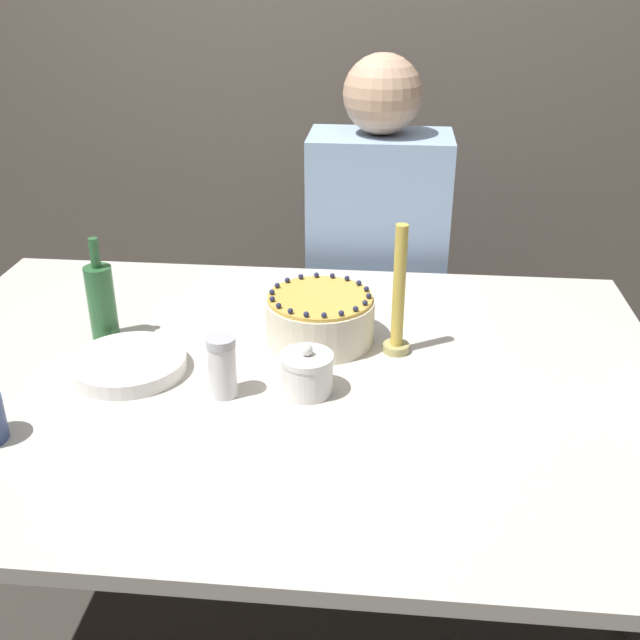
{
  "coord_description": "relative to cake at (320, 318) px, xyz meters",
  "views": [
    {
      "loc": [
        0.22,
        -1.31,
        1.52
      ],
      "look_at": [
        0.07,
        0.16,
        0.79
      ],
      "focal_mm": 42.0,
      "sensor_mm": 36.0,
      "label": 1
    }
  ],
  "objects": [
    {
      "name": "bottle",
      "position": [
        -0.48,
        -0.03,
        0.04
      ],
      "size": [
        0.06,
        0.06,
        0.24
      ],
      "color": "#2D6638",
      "rests_on": "dining_table"
    },
    {
      "name": "sugar_shaker",
      "position": [
        -0.17,
        -0.25,
        0.01
      ],
      "size": [
        0.06,
        0.06,
        0.13
      ],
      "color": "white",
      "rests_on": "dining_table"
    },
    {
      "name": "sugar_bowl",
      "position": [
        -0.0,
        -0.22,
        -0.01
      ],
      "size": [
        0.11,
        0.11,
        0.11
      ],
      "color": "white",
      "rests_on": "dining_table"
    },
    {
      "name": "dining_table",
      "position": [
        -0.07,
        -0.16,
        -0.14
      ],
      "size": [
        1.62,
        1.14,
        0.74
      ],
      "color": "beige",
      "rests_on": "ground_plane"
    },
    {
      "name": "wall_behind",
      "position": [
        -0.07,
        1.24,
        0.5
      ],
      "size": [
        8.0,
        0.05,
        2.6
      ],
      "color": "slate",
      "rests_on": "ground_plane"
    },
    {
      "name": "person_man_blue_shirt",
      "position": [
        0.11,
        0.61,
        -0.23
      ],
      "size": [
        0.4,
        0.34,
        1.28
      ],
      "rotation": [
        0.0,
        0.0,
        3.14
      ],
      "color": "#595960",
      "rests_on": "ground_plane"
    },
    {
      "name": "plate_stack",
      "position": [
        -0.38,
        -0.18,
        -0.04
      ],
      "size": [
        0.24,
        0.24,
        0.03
      ],
      "color": "white",
      "rests_on": "dining_table"
    },
    {
      "name": "cake",
      "position": [
        0.0,
        0.0,
        0.0
      ],
      "size": [
        0.24,
        0.24,
        0.12
      ],
      "color": "#EFE5CC",
      "rests_on": "dining_table"
    },
    {
      "name": "ground_plane",
      "position": [
        -0.07,
        -0.16,
        -0.8
      ],
      "size": [
        12.0,
        12.0,
        0.0
      ],
      "primitive_type": "plane",
      "color": "#3D3833"
    },
    {
      "name": "candle",
      "position": [
        0.17,
        -0.04,
        0.06
      ],
      "size": [
        0.06,
        0.06,
        0.29
      ],
      "color": "tan",
      "rests_on": "dining_table"
    }
  ]
}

